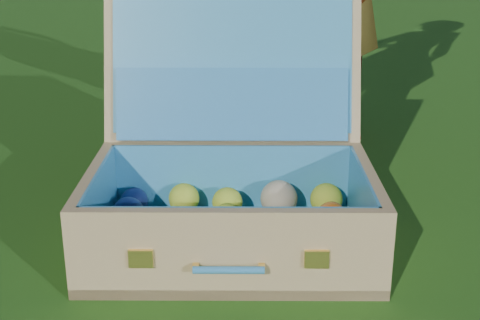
{
  "coord_description": "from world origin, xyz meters",
  "views": [
    {
      "loc": [
        0.48,
        -1.47,
        0.71
      ],
      "look_at": [
        0.14,
        -0.07,
        0.19
      ],
      "focal_mm": 50.0,
      "sensor_mm": 36.0,
      "label": 1
    }
  ],
  "objects": [
    {
      "name": "ground",
      "position": [
        0.0,
        0.0,
        0.0
      ],
      "size": [
        60.0,
        60.0,
        0.0
      ],
      "primitive_type": "plane",
      "color": "#215114",
      "rests_on": "ground"
    },
    {
      "name": "suitcase",
      "position": [
        0.11,
        -0.06,
        0.17
      ],
      "size": [
        0.76,
        0.72,
        0.59
      ],
      "rotation": [
        0.0,
        0.0,
        0.24
      ],
      "color": "tan",
      "rests_on": "ground"
    }
  ]
}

